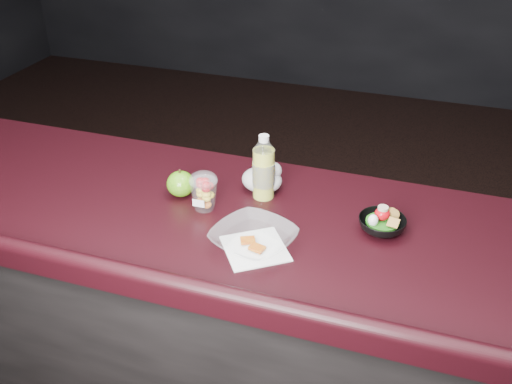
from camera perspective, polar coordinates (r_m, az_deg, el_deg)
counter at (r=2.01m, az=-1.75°, el=-14.50°), size 4.06×0.71×1.02m
lemonade_bottle at (r=1.72m, az=0.77°, el=2.05°), size 0.07×0.07×0.21m
fruit_cup at (r=1.68m, az=-5.25°, el=0.16°), size 0.09×0.09×0.12m
green_apple at (r=1.77m, az=-7.54°, el=0.82°), size 0.09×0.09×0.09m
plastic_bag at (r=1.78m, az=0.74°, el=1.34°), size 0.13×0.10×0.09m
snack_bowl at (r=1.64m, az=12.46°, el=-3.07°), size 0.16×0.16×0.07m
takeout_bowl at (r=1.53m, az=-0.25°, el=-4.77°), size 0.27×0.27×0.05m
paper_napkin at (r=1.54m, az=-0.09°, el=-5.68°), size 0.22×0.22×0.00m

